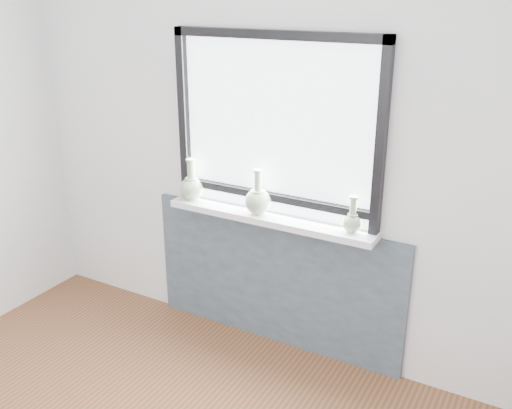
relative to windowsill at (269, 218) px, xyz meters
The scene contains 7 objects.
back_wall 0.43m from the windowsill, 90.00° to the left, with size 3.60×0.02×2.60m, color silver.
apron_panel 0.46m from the windowsill, 90.00° to the left, with size 1.70×0.03×0.86m, color #4C5C67.
windowsill is the anchor object (origin of this frame).
window 0.56m from the windowsill, 90.00° to the left, with size 1.30×0.06×1.05m.
vase_a 0.57m from the windowsill, behind, with size 0.15×0.15×0.26m.
vase_b 0.13m from the windowsill, behind, with size 0.16×0.16×0.27m.
vase_c 0.52m from the windowsill, ahead, with size 0.11×0.11×0.21m.
Camera 1 is at (1.46, -1.06, 2.16)m, focal length 40.00 mm.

